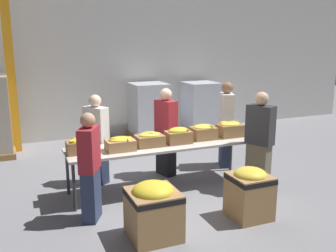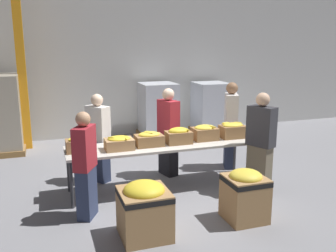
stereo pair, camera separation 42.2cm
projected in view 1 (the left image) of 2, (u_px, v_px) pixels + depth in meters
ground_plane at (164, 188)px, 6.53m from camera, size 30.00×30.00×0.00m
wall_back at (105, 61)px, 9.74m from camera, size 16.00×0.08×4.00m
sorting_table at (163, 147)px, 6.37m from camera, size 3.26×0.81×0.79m
banana_box_0 at (80, 146)px, 5.82m from camera, size 0.41×0.29×0.26m
banana_box_1 at (120, 143)px, 5.98m from camera, size 0.45×0.35×0.23m
banana_box_2 at (150, 139)px, 6.22m from camera, size 0.46×0.31×0.26m
banana_box_3 at (178, 135)px, 6.39m from camera, size 0.43×0.29×0.28m
banana_box_4 at (203, 132)px, 6.67m from camera, size 0.42×0.35×0.27m
banana_box_5 at (230, 129)px, 6.84m from camera, size 0.45×0.31×0.29m
volunteer_0 at (97, 140)px, 6.60m from camera, size 0.42×0.47×1.60m
volunteer_1 at (259, 142)px, 6.30m from camera, size 0.39×0.51×1.69m
volunteer_2 at (226, 125)px, 7.52m from camera, size 0.39×0.51×1.72m
volunteer_3 at (90, 168)px, 5.20m from camera, size 0.38×0.47×1.56m
volunteer_4 at (166, 133)px, 7.01m from camera, size 0.33×0.49×1.66m
donation_bin_0 at (153, 208)px, 4.80m from camera, size 0.63×0.63×0.75m
donation_bin_1 at (249, 191)px, 5.35m from camera, size 0.55×0.55×0.75m
support_pillar at (10, 64)px, 8.29m from camera, size 0.20×0.20×4.00m
pallet_stack_0 at (200, 108)px, 10.32m from camera, size 0.94×0.94×1.40m
pallet_stack_2 at (149, 111)px, 9.82m from camera, size 0.98×0.98×1.43m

